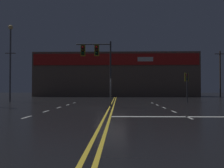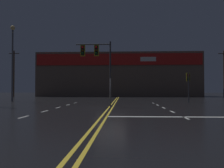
% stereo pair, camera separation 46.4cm
% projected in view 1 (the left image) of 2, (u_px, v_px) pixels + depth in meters
% --- Properties ---
extents(ground_plane, '(200.00, 200.00, 0.00)m').
position_uv_depth(ground_plane, '(111.00, 108.00, 20.43)').
color(ground_plane, black).
extents(road_markings, '(12.86, 60.00, 0.01)m').
position_uv_depth(road_markings, '(120.00, 109.00, 19.25)').
color(road_markings, gold).
rests_on(road_markings, ground).
extents(traffic_signal_median, '(3.12, 0.36, 5.73)m').
position_uv_depth(traffic_signal_median, '(97.00, 57.00, 21.92)').
color(traffic_signal_median, '#38383D').
rests_on(traffic_signal_median, ground).
extents(traffic_signal_corner_northeast, '(0.42, 0.36, 3.46)m').
position_uv_depth(traffic_signal_corner_northeast, '(187.00, 81.00, 29.37)').
color(traffic_signal_corner_northeast, '#38383D').
rests_on(traffic_signal_corner_northeast, ground).
extents(streetlight_far_right, '(0.56, 0.56, 9.59)m').
position_uv_depth(streetlight_far_right, '(10.00, 53.00, 31.19)').
color(streetlight_far_right, '#59595E').
rests_on(streetlight_far_right, ground).
extents(building_backdrop, '(34.97, 10.23, 9.38)m').
position_uv_depth(building_backdrop, '(116.00, 75.00, 56.51)').
color(building_backdrop, brown).
rests_on(building_backdrop, ground).
extents(utility_pole_row, '(45.53, 0.26, 9.68)m').
position_uv_depth(utility_pole_row, '(112.00, 73.00, 51.39)').
color(utility_pole_row, '#4C3828').
rests_on(utility_pole_row, ground).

